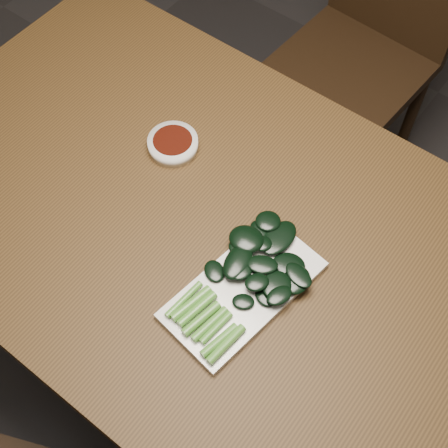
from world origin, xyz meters
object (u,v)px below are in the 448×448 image
Objects in this scene: chair_far at (367,42)px; gai_lan at (248,272)px; table at (224,251)px; sauce_bowl at (173,144)px; serving_plate at (243,290)px.

chair_far is 1.01m from gai_lan.
sauce_bowl reaches higher than table.
chair_far is 0.84m from sauce_bowl.
sauce_bowl reaches higher than serving_plate.
serving_plate is (0.26, -0.96, 0.27)m from chair_far.
table is 0.24m from sauce_bowl.
gai_lan is at bearing -26.40° from sauce_bowl.
serving_plate is at bearing -71.80° from chair_far.
chair_far is at bearing 104.86° from gai_lan.
gai_lan is (0.09, -0.05, 0.10)m from table.
gai_lan is at bearing -28.28° from table.
chair_far reaches higher than gai_lan.
sauce_bowl is 0.33× the size of gai_lan.
chair_far is 1.03m from serving_plate.
sauce_bowl is at bearing 153.60° from gai_lan.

